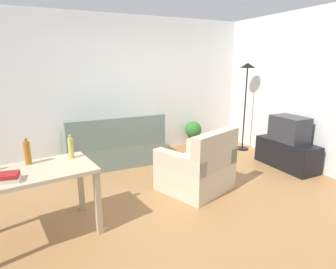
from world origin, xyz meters
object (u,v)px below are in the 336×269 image
Objects in this scene: couch at (115,148)px; torchiere_lamp at (247,83)px; potted_plant at (193,132)px; book_stack at (6,178)px; tv at (289,129)px; desk at (33,180)px; armchair at (198,169)px; bottle_squat at (71,148)px; bottle_amber at (27,153)px; tv_stand at (286,154)px.

couch is 2.95m from torchiere_lamp.
torchiere_lamp reaches higher than potted_plant.
tv is at bearing 7.79° from book_stack.
desk is 1.13× the size of armchair.
torchiere_lamp is 6.63× the size of bottle_squat.
bottle_amber is 1.06× the size of bottle_squat.
armchair is (-1.90, -1.29, -1.09)m from torchiere_lamp.
book_stack is at bearing -157.54° from torchiere_lamp.
bottle_amber is at bearing -148.72° from potted_plant.
tv_stand is 3.68m from bottle_squat.
bottle_squat reaches higher than potted_plant.
tv is at bearing -89.83° from torchiere_lamp.
desk is 4.46× the size of bottle_amber.
torchiere_lamp is (0.00, 1.18, 1.17)m from tv_stand.
desk is at bearing -151.31° from bottle_squat.
book_stack is at bearing -113.57° from bottle_amber.
tv_stand is at bearing 162.34° from armchair.
tv_stand is 0.61× the size of torchiere_lamp.
bottle_amber is at bearing 92.24° from tv.
desk is 0.53m from bottle_squat.
book_stack is at bearing 53.16° from couch.
armchair is at bearing 1.19° from bottle_amber.
tv_stand is 4.08m from desk.
torchiere_lamp reaches higher than book_stack.
book_stack is (-0.21, -0.21, 0.15)m from desk.
desk is (-4.04, -0.38, 0.41)m from tv_stand.
potted_plant is 4.15m from book_stack.
couch is at bearing 61.61° from tv_stand.
bottle_amber reaches higher than tv.
desk reaches higher than potted_plant.
couch is 3.09m from tv_stand.
bottle_amber is at bearing 89.07° from desk.
bottle_squat is at bearing 92.32° from tv_stand.
bottle_squat reaches higher than armchair.
potted_plant is 2.09× the size of bottle_squat.
bottle_amber reaches higher than armchair.
couch is 1.94m from bottle_squat.
armchair is (-1.90, -0.11, -0.38)m from tv.
potted_plant is 3.78m from bottle_amber.
torchiere_lamp reaches higher than armchair.
tv_stand is 0.85× the size of desk.
couch is at bearing 61.64° from tv.
tv reaches higher than desk.
book_stack reaches higher than potted_plant.
bottle_squat is (-2.75, -1.93, 0.55)m from potted_plant.
bottle_squat is at bearing -144.96° from potted_plant.
desk is at bearing 44.28° from book_stack.
tv_stand is 0.46m from tv.
bottle_squat is at bearing 20.28° from desk.
book_stack is (-1.54, -2.05, 0.49)m from couch.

